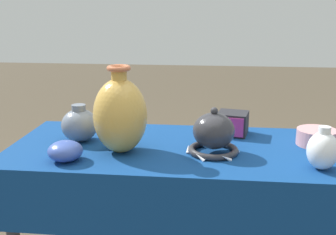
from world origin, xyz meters
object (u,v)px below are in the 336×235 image
Objects in this scene: bowl_shallow_cobalt at (65,151)px; jar_round_porcelain at (323,150)px; mosaic_tile_box at (232,123)px; pot_squat_rose at (317,137)px; jar_round_slate at (80,125)px; vase_tall_bulbous at (120,115)px; vase_dome_bell at (214,135)px.

bowl_shallow_cobalt is 0.82m from jar_round_porcelain.
mosaic_tile_box reaches higher than pot_squat_rose.
jar_round_slate reaches higher than pot_squat_rose.
vase_tall_bulbous is 0.47m from mosaic_tile_box.
jar_round_porcelain is at bearing -17.80° from vase_dome_bell.
pot_squat_rose is at bearing 16.87° from bowl_shallow_cobalt.
vase_dome_bell is 1.35× the size of jar_round_porcelain.
bowl_shallow_cobalt reaches higher than pot_squat_rose.
vase_tall_bulbous reaches higher than vase_dome_bell.
bowl_shallow_cobalt is at bearing -136.24° from mosaic_tile_box.
bowl_shallow_cobalt is (-0.16, -0.11, -0.10)m from vase_tall_bulbous.
jar_round_slate is at bearing -154.36° from mosaic_tile_box.
vase_dome_bell is at bearing 14.92° from bowl_shallow_cobalt.
jar_round_slate is (-0.87, -0.05, 0.03)m from pot_squat_rose.
mosaic_tile_box is at bearing 162.00° from pot_squat_rose.
vase_dome_bell reaches higher than jar_round_porcelain.
vase_dome_bell is 0.50m from jar_round_slate.
vase_dome_bell is 1.29× the size of pot_squat_rose.
jar_round_slate is at bearing 150.92° from vase_tall_bulbous.
vase_dome_bell is 1.33× the size of jar_round_slate.
jar_round_porcelain is at bearing -12.65° from jar_round_slate.
vase_tall_bulbous is 0.22m from jar_round_slate.
vase_dome_bell is at bearing 162.20° from jar_round_porcelain.
vase_tall_bulbous reaches higher than mosaic_tile_box.
mosaic_tile_box is 0.95× the size of jar_round_slate.
jar_round_porcelain reaches higher than pot_squat_rose.
vase_dome_bell is 1.62× the size of bowl_shallow_cobalt.
vase_tall_bulbous is 0.22m from bowl_shallow_cobalt.
vase_tall_bulbous is at bearing 33.73° from bowl_shallow_cobalt.
mosaic_tile_box is at bearing 32.81° from bowl_shallow_cobalt.
vase_tall_bulbous is 0.71m from pot_squat_rose.
bowl_shallow_cobalt is 0.83× the size of jar_round_porcelain.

